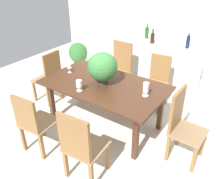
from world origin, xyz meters
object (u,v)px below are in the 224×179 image
chair_head_end (50,76)px  crystal_vase_left (146,88)px  chair_near_left (33,122)px  kitchen_counter (160,65)px  chair_far_left (119,66)px  wine_glass (69,66)px  wine_bottle_amber (152,38)px  wine_bottle_clear (171,40)px  wine_bottle_tall (147,33)px  crystal_vase_center_near (79,85)px  chair_foot_end (182,123)px  potted_plant_floor (78,54)px  chair_near_right (81,145)px  dining_table (104,88)px  flower_centerpiece (103,67)px  chair_far_right (157,79)px  wine_bottle_dark (188,42)px

chair_head_end → crystal_vase_left: (1.92, 0.03, 0.32)m
chair_near_left → kitchen_counter: (0.56, 2.82, -0.04)m
chair_far_left → wine_glass: size_ratio=6.71×
wine_glass → wine_bottle_amber: 1.82m
wine_bottle_clear → wine_bottle_tall: size_ratio=0.87×
crystal_vase_center_near → wine_glass: size_ratio=1.07×
chair_head_end → wine_bottle_tall: (0.96, 1.91, 0.51)m
chair_far_left → chair_head_end: bearing=-123.0°
chair_foot_end → potted_plant_floor: 3.57m
chair_near_right → chair_head_end: bearing=-36.6°
dining_table → potted_plant_floor: size_ratio=2.99×
chair_far_left → crystal_vase_center_near: chair_far_left is taller
chair_near_left → wine_bottle_tall: size_ratio=3.03×
wine_glass → wine_bottle_clear: 2.07m
chair_foot_end → potted_plant_floor: (-3.20, 1.56, -0.21)m
dining_table → chair_near_left: chair_near_left is taller
wine_bottle_tall → wine_bottle_amber: size_ratio=1.07×
crystal_vase_center_near → dining_table: bearing=65.7°
chair_near_left → wine_glass: bearing=-78.6°
wine_bottle_clear → potted_plant_floor: 2.37m
flower_centerpiece → crystal_vase_center_near: 0.43m
chair_far_right → chair_far_left: bearing=175.0°
chair_far_left → wine_bottle_dark: wine_bottle_dark is taller
chair_head_end → crystal_vase_left: chair_head_end is taller
chair_head_end → crystal_vase_center_near: bearing=69.1°
crystal_vase_center_near → wine_glass: crystal_vase_center_near is taller
crystal_vase_center_near → wine_bottle_clear: wine_bottle_clear is taller
chair_head_end → flower_centerpiece: flower_centerpiece is taller
chair_far_left → wine_glass: 1.14m
wine_bottle_dark → wine_bottle_tall: wine_bottle_tall is taller
chair_near_left → crystal_vase_left: size_ratio=4.59×
crystal_vase_left → crystal_vase_center_near: crystal_vase_left is taller
chair_near_right → chair_far_right: chair_near_right is taller
crystal_vase_center_near → wine_bottle_tall: wine_bottle_tall is taller
chair_near_left → kitchen_counter: bearing=-106.1°
kitchen_counter → wine_bottle_dark: size_ratio=5.55×
flower_centerpiece → wine_bottle_clear: bearing=79.9°
dining_table → kitchen_counter: 1.79m
dining_table → chair_near_right: chair_near_right is taller
flower_centerpiece → crystal_vase_left: flower_centerpiece is taller
chair_far_left → chair_far_right: chair_far_left is taller
chair_far_right → kitchen_counter: bearing=106.5°
chair_near_left → chair_far_right: 2.25m
chair_near_left → wine_glass: 1.15m
chair_far_right → wine_glass: chair_far_right is taller
wine_glass → wine_bottle_clear: size_ratio=0.58×
wine_bottle_clear → chair_foot_end: bearing=-62.1°
chair_foot_end → wine_bottle_tall: wine_bottle_tall is taller
dining_table → wine_bottle_dark: (0.64, 1.79, 0.38)m
chair_far_left → crystal_vase_left: (1.09, -1.03, 0.30)m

